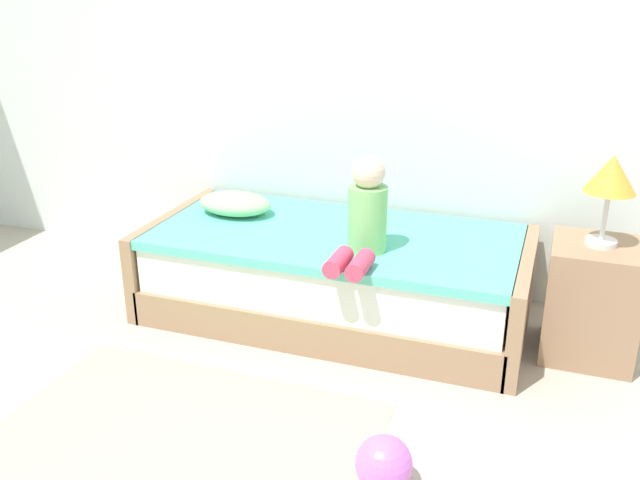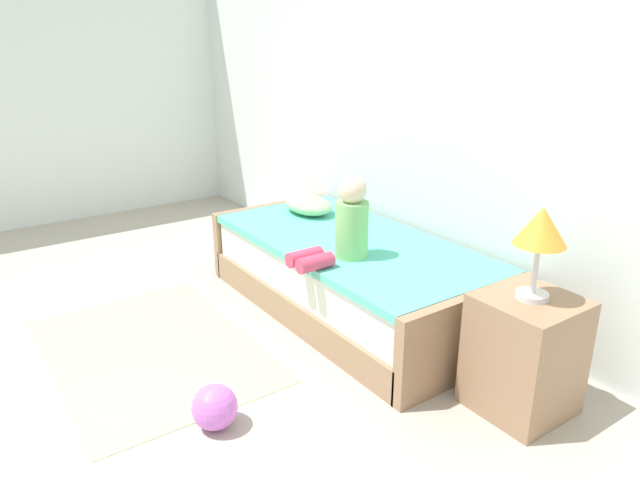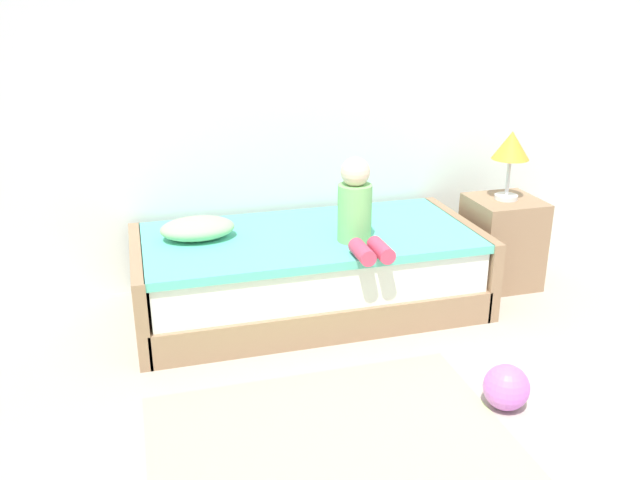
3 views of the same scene
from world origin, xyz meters
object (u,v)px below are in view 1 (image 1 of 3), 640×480
bed (335,275)px  pillow (235,203)px  table_lamp (611,178)px  toy_ball (383,464)px  child_figure (365,215)px  nightstand (592,301)px

bed → pillow: pillow is taller
table_lamp → toy_ball: size_ratio=2.03×
bed → table_lamp: bearing=1.0°
bed → pillow: (-0.66, 0.10, 0.32)m
pillow → toy_ball: 1.95m
child_figure → bed: bearing=135.2°
table_lamp → child_figure: bearing=-167.3°
bed → nightstand: (1.35, 0.02, 0.05)m
table_lamp → child_figure: table_lamp is taller
bed → toy_ball: 1.45m
toy_ball → table_lamp: bearing=61.3°
table_lamp → child_figure: size_ratio=0.88×
pillow → toy_ball: size_ratio=1.99×
table_lamp → toy_ball: table_lamp is taller
table_lamp → pillow: bearing=177.8°
child_figure → pillow: size_ratio=1.16×
table_lamp → pillow: size_ratio=1.02×
nightstand → child_figure: 1.22m
bed → nightstand: size_ratio=3.52×
bed → nightstand: bearing=1.0°
nightstand → bed: bearing=-179.0°
table_lamp → pillow: table_lamp is taller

